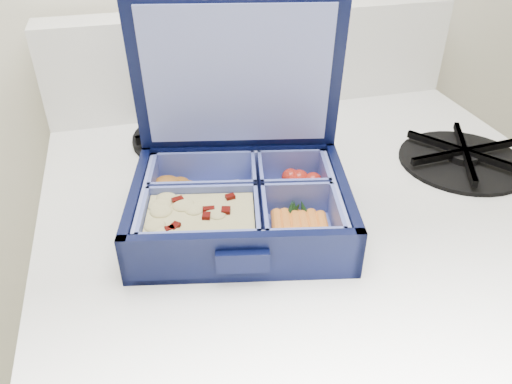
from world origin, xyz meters
name	(u,v)px	position (x,y,z in m)	size (l,w,h in m)	color
bento_box	(241,205)	(-0.51, 1.62, 1.02)	(0.23, 0.18, 0.06)	black
burner_grate	(464,155)	(-0.18, 1.67, 1.00)	(0.17, 0.17, 0.02)	black
burner_grate_rear	(197,132)	(-0.52, 1.84, 1.00)	(0.19, 0.19, 0.02)	black
fork	(296,144)	(-0.38, 1.78, 0.99)	(0.02, 0.16, 0.01)	#A8A6BD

